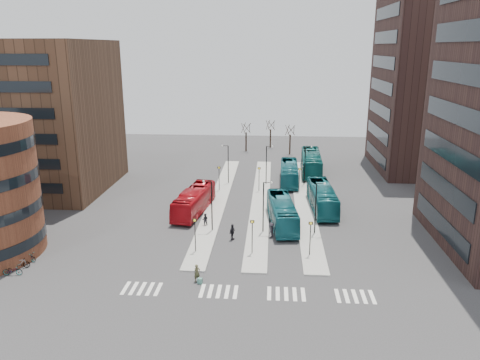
# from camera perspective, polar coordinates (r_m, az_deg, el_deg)

# --- Properties ---
(ground) EXTENTS (160.00, 160.00, 0.00)m
(ground) POSITION_cam_1_polar(r_m,az_deg,el_deg) (39.42, -1.79, -16.32)
(ground) COLOR #2D2D2F
(ground) RESTS_ON ground
(island_left) EXTENTS (2.50, 45.00, 0.15)m
(island_left) POSITION_cam_1_polar(r_m,az_deg,el_deg) (66.96, -2.59, -2.30)
(island_left) COLOR #969691
(island_left) RESTS_ON ground
(island_mid) EXTENTS (2.50, 45.00, 0.15)m
(island_mid) POSITION_cam_1_polar(r_m,az_deg,el_deg) (66.55, 2.55, -2.42)
(island_mid) COLOR #969691
(island_mid) RESTS_ON ground
(island_right) EXTENTS (2.50, 45.00, 0.15)m
(island_right) POSITION_cam_1_polar(r_m,az_deg,el_deg) (66.68, 7.71, -2.51)
(island_right) COLOR #969691
(island_right) RESTS_ON ground
(suitcase) EXTENTS (0.47, 0.40, 0.53)m
(suitcase) POSITION_cam_1_polar(r_m,az_deg,el_deg) (44.20, -4.90, -12.15)
(suitcase) COLOR #1B3297
(suitcase) RESTS_ON ground
(red_bus) EXTENTS (4.29, 11.74, 3.20)m
(red_bus) POSITION_cam_1_polar(r_m,az_deg,el_deg) (61.58, -5.61, -2.52)
(red_bus) COLOR #AE0D16
(red_bus) RESTS_ON ground
(teal_bus_a) EXTENTS (3.93, 11.74, 3.21)m
(teal_bus_a) POSITION_cam_1_polar(r_m,az_deg,el_deg) (57.34, 5.14, -3.92)
(teal_bus_a) COLOR #145B66
(teal_bus_a) RESTS_ON ground
(teal_bus_b) EXTENTS (2.81, 11.39, 3.16)m
(teal_bus_b) POSITION_cam_1_polar(r_m,az_deg,el_deg) (75.08, 6.01, 0.85)
(teal_bus_b) COLOR #145D68
(teal_bus_b) RESTS_ON ground
(teal_bus_c) EXTENTS (3.34, 11.97, 3.30)m
(teal_bus_c) POSITION_cam_1_polar(r_m,az_deg,el_deg) (63.31, 9.98, -2.12)
(teal_bus_c) COLOR #145C64
(teal_bus_c) RESTS_ON ground
(teal_bus_d) EXTENTS (3.51, 13.29, 3.68)m
(teal_bus_d) POSITION_cam_1_polar(r_m,az_deg,el_deg) (81.32, 8.68, 2.12)
(teal_bus_d) COLOR #125C5B
(teal_bus_d) RESTS_ON ground
(traveller) EXTENTS (0.74, 0.68, 1.69)m
(traveller) POSITION_cam_1_polar(r_m,az_deg,el_deg) (44.31, -5.26, -11.23)
(traveller) COLOR #434128
(traveller) RESTS_ON ground
(commuter_a) EXTENTS (0.83, 0.67, 1.60)m
(commuter_a) POSITION_cam_1_polar(r_m,az_deg,el_deg) (57.09, -4.28, -4.85)
(commuter_a) COLOR black
(commuter_a) RESTS_ON ground
(commuter_b) EXTENTS (0.86, 1.18, 1.85)m
(commuter_b) POSITION_cam_1_polar(r_m,az_deg,el_deg) (52.98, -0.95, -6.36)
(commuter_b) COLOR black
(commuter_b) RESTS_ON ground
(commuter_c) EXTENTS (0.98, 1.26, 1.72)m
(commuter_c) POSITION_cam_1_polar(r_m,az_deg,el_deg) (53.85, 3.86, -6.09)
(commuter_c) COLOR black
(commuter_c) RESTS_ON ground
(bicycle_near) EXTENTS (1.88, 0.87, 0.95)m
(bicycle_near) POSITION_cam_1_polar(r_m,az_deg,el_deg) (50.34, -25.98, -9.89)
(bicycle_near) COLOR gray
(bicycle_near) RESTS_ON ground
(bicycle_mid) EXTENTS (1.83, 0.93, 1.06)m
(bicycle_mid) POSITION_cam_1_polar(r_m,az_deg,el_deg) (51.45, -25.20, -9.17)
(bicycle_mid) COLOR gray
(bicycle_mid) RESTS_ON ground
(bicycle_far) EXTENTS (1.92, 1.16, 0.95)m
(bicycle_far) POSITION_cam_1_polar(r_m,az_deg,el_deg) (52.71, -24.37, -8.52)
(bicycle_far) COLOR gray
(bicycle_far) RESTS_ON ground
(crosswalk_stripes) EXTENTS (22.35, 2.40, 0.01)m
(crosswalk_stripes) POSITION_cam_1_polar(r_m,az_deg,el_deg) (42.73, 1.17, -13.55)
(crosswalk_stripes) COLOR silver
(crosswalk_stripes) RESTS_ON ground
(office_block) EXTENTS (25.00, 20.12, 22.00)m
(office_block) POSITION_cam_1_polar(r_m,az_deg,el_deg) (77.57, -25.11, 7.04)
(office_block) COLOR #4B3222
(office_block) RESTS_ON ground
(tower_far) EXTENTS (20.12, 20.00, 30.00)m
(tower_far) POSITION_cam_1_polar(r_m,az_deg,el_deg) (88.07, 23.35, 10.76)
(tower_far) COLOR #321F1C
(tower_far) RESTS_ON ground
(sign_poles) EXTENTS (12.45, 22.12, 3.65)m
(sign_poles) POSITION_cam_1_polar(r_m,az_deg,el_deg) (59.19, 1.99, -2.40)
(sign_poles) COLOR black
(sign_poles) RESTS_ON ground
(lamp_posts) EXTENTS (14.04, 20.24, 6.12)m
(lamp_posts) POSITION_cam_1_polar(r_m,az_deg,el_deg) (63.59, 3.11, 0.00)
(lamp_posts) COLOR black
(lamp_posts) RESTS_ON ground
(bare_trees) EXTENTS (10.97, 8.14, 5.90)m
(bare_trees) POSITION_cam_1_polar(r_m,az_deg,el_deg) (97.55, 3.52, 5.12)
(bare_trees) COLOR black
(bare_trees) RESTS_ON ground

